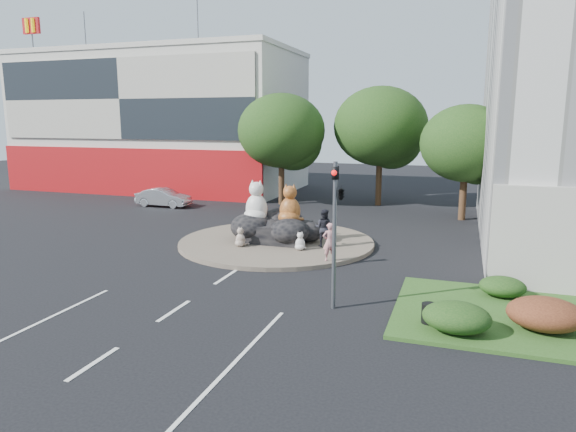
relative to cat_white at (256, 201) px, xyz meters
name	(u,v)px	position (x,y,z in m)	size (l,w,h in m)	color
ground	(174,311)	(1.03, -9.85, -2.21)	(120.00, 120.00, 0.00)	black
roundabout_island	(276,242)	(1.03, 0.15, -2.11)	(10.00, 10.00, 0.20)	brown
rock_plinth	(276,232)	(1.03, 0.15, -1.56)	(3.20, 2.60, 0.90)	black
shophouse_block	(161,121)	(-16.97, 18.06, 3.98)	(25.20, 12.30, 17.40)	beige
grass_verge	(556,321)	(13.03, -6.85, -2.15)	(10.00, 6.00, 0.12)	#254717
tree_left	(283,134)	(-2.90, 12.21, 3.04)	(6.46, 6.46, 8.27)	#382314
tree_mid	(381,130)	(4.10, 14.21, 3.35)	(6.84, 6.84, 8.76)	#382314
tree_right	(467,147)	(10.10, 10.21, 2.42)	(5.70, 5.70, 7.30)	#382314
hedge_near_green	(457,317)	(10.03, -8.85, -1.64)	(2.00, 1.60, 0.90)	#143711
hedge_red	(545,314)	(12.53, -7.85, -1.59)	(2.20, 1.76, 0.99)	#441E12
hedge_back_green	(503,287)	(11.53, -5.05, -1.73)	(1.60, 1.28, 0.72)	#143711
traffic_light	(338,204)	(6.13, -7.85, 1.41)	(0.44, 1.24, 5.00)	#595B60
street_lamp	(570,167)	(13.85, -1.85, 2.34)	(2.34, 0.22, 8.06)	#595B60
cat_white	(256,201)	(0.00, 0.00, 0.00)	(1.33, 1.15, 2.22)	silver
cat_tabby	(290,204)	(1.74, 0.24, -0.08)	(1.24, 1.07, 2.06)	#BB5727
kitten_calico	(240,237)	(-0.20, -1.62, -1.52)	(0.59, 0.51, 0.98)	beige
kitten_white	(300,241)	(2.78, -1.33, -1.56)	(0.54, 0.46, 0.89)	beige
pedestrian_pink	(329,242)	(4.58, -2.75, -1.16)	(0.62, 0.41, 1.70)	#C98285
pedestrian_dark	(324,228)	(3.67, -0.32, -1.08)	(0.91, 0.71, 1.86)	black
parked_car	(164,197)	(-10.87, 8.37, -1.53)	(1.44, 4.12, 1.36)	#B5B8BE
litter_bin	(429,313)	(9.22, -8.42, -1.78)	(0.48, 0.48, 0.62)	black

